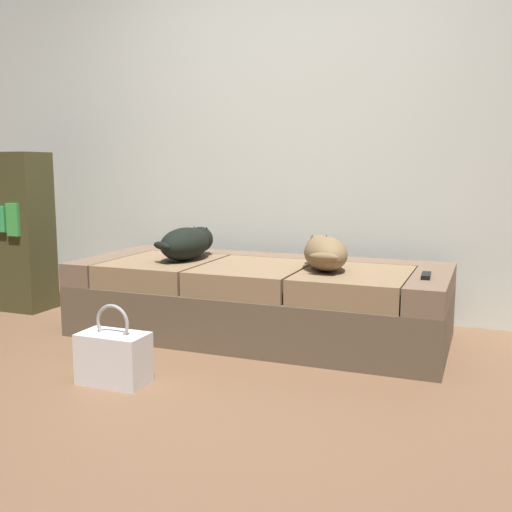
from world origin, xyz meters
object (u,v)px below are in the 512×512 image
Objects in this scene: dog_dark at (188,243)px; tv_remote at (426,276)px; handbag at (114,357)px; bookshelf at (11,231)px; dog_tan at (324,252)px; couch at (259,299)px.

dog_dark is 3.89× the size of tv_remote.
bookshelf is (-1.55, 1.02, 0.43)m from handbag.
dog_tan is at bearing 170.79° from tv_remote.
dog_dark is 1.42m from bookshelf.
bookshelf is (-2.85, 0.14, 0.10)m from tv_remote.
couch is at bearing 171.70° from dog_tan.
dog_dark is 0.88m from dog_tan.
dog_tan reaches higher than tv_remote.
dog_tan reaches higher than handbag.
couch is at bearing 71.55° from handbag.
handbag is at bearing -82.39° from dog_dark.
handbag is at bearing -148.74° from tv_remote.
bookshelf reaches higher than handbag.
bookshelf is (-1.88, 0.01, 0.33)m from couch.
tv_remote is 0.40× the size of handbag.
dog_dark reaches higher than tv_remote.
tv_remote is 0.14× the size of bookshelf.
dog_dark is (-0.47, -0.01, 0.32)m from couch.
handbag is (0.13, -1.00, -0.41)m from dog_dark.
dog_tan is at bearing 51.72° from handbag.
dog_tan is 1.38× the size of handbag.
couch is at bearing 1.04° from dog_dark.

